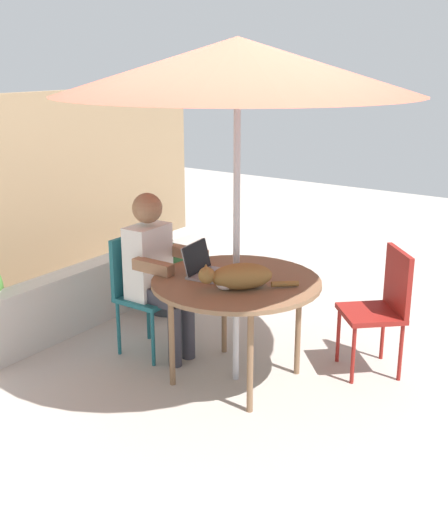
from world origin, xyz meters
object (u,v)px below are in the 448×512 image
Objects in this scene: cat at (238,277)px; potted_plant_by_chair at (166,273)px; chair_occupied at (140,284)px; person_seated at (156,267)px; laptop at (203,266)px; patio_umbrella at (238,66)px; chair_empty at (383,301)px; patio_table at (236,287)px.

potted_plant_by_chair is at bearing 57.13° from cat.
chair_occupied is 0.23m from person_seated.
chair_occupied is 2.75× the size of laptop.
patio_umbrella is 2.54× the size of chair_empty.
chair_empty is at bearing -54.48° from laptop.
chair_occupied is at bearing 90.00° from patio_umbrella.
chair_occupied is 0.73× the size of person_seated.
person_seated is (-0.00, -0.16, 0.17)m from chair_occupied.
person_seated is 2.43× the size of cat.
laptop is (-0.03, -0.46, 0.10)m from person_seated.
chair_occupied is at bearing 81.68° from cat.
chair_empty is at bearing -64.75° from person_seated.
patio_umbrella is 1.58m from person_seated.
laptop is at bearing 125.52° from chair_empty.
chair_empty is 1.98m from potted_plant_by_chair.
laptop reaches higher than cat.
patio_table is at bearing -82.35° from laptop.
laptop is at bearing -94.23° from person_seated.
laptop is at bearing 73.12° from cat.
chair_empty is 1.29m from laptop.
patio_table is 1.79× the size of potted_plant_by_chair.
person_seated reaches higher than chair_occupied.
patio_table is 2.24× the size of cat.
potted_plant_by_chair is (0.70, 0.33, -0.17)m from chair_occupied.
person_seated is at bearing 90.00° from patio_umbrella.
cat reaches higher than patio_table.
patio_umbrella is 2.23m from potted_plant_by_chair.
chair_occupied is 1.41× the size of potted_plant_by_chair.
chair_occupied is 0.79m from potted_plant_by_chair.
chair_empty is at bearing -38.53° from cat.
chair_occupied is 1.00× the size of chair_empty.
cat is at bearing -98.32° from chair_occupied.
cat is (-0.84, 0.67, 0.29)m from chair_empty.
patio_umbrella is at bearing -90.00° from person_seated.
patio_umbrella is at bearing 36.79° from cat.
person_seated reaches higher than cat.
potted_plant_by_chair is at bearing 59.67° from patio_table.
patio_table is at bearing -120.33° from potted_plant_by_chair.
patio_table is 1.27× the size of chair_occupied.
chair_empty is 1.76× the size of cat.
patio_umbrella is at bearing 132.02° from chair_empty.
cat is at bearing -143.21° from patio_table.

